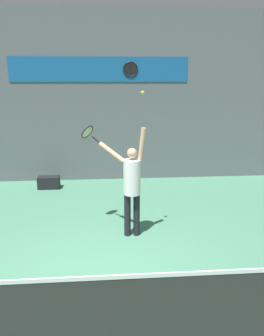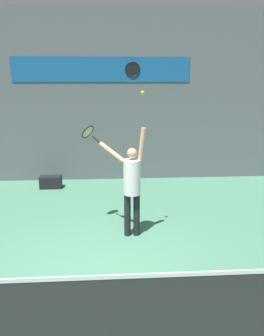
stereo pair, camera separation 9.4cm
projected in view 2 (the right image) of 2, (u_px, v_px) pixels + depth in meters
name	position (u px, v px, depth m)	size (l,w,h in m)	color
ground_plane	(97.00, 293.00, 4.82)	(18.00, 18.00, 0.00)	#4C8C6B
back_wall	(102.00, 98.00, 9.70)	(18.00, 0.10, 5.00)	slate
sponsor_banner	(102.00, 69.00, 9.43)	(5.14, 0.02, 0.70)	#195B9E
scoreboard_clock	(133.00, 69.00, 9.46)	(0.44, 0.04, 0.44)	black
court_net	(93.00, 311.00, 3.71)	(6.94, 0.07, 1.06)	#333333
tennis_player	(132.00, 183.00, 6.33)	(0.92, 0.58, 2.18)	black
tennis_racket	(89.00, 133.00, 6.55)	(0.44, 0.38, 0.35)	black
tennis_ball	(143.00, 93.00, 5.83)	(0.07, 0.07, 0.07)	#CCDB2D
equipment_bag	(51.00, 182.00, 9.42)	(0.61, 0.32, 0.35)	black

